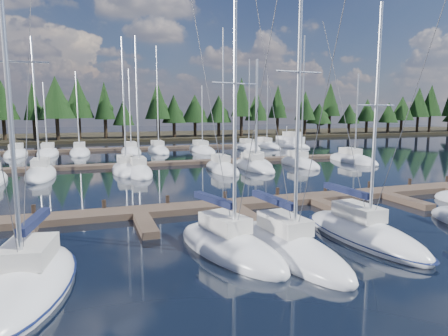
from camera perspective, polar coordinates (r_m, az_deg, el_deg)
name	(u,v)px	position (r m, az deg, el deg)	size (l,w,h in m)	color
ground	(187,179)	(37.99, -5.30, -1.52)	(260.00, 260.00, 0.00)	black
far_shore	(126,136)	(96.98, -13.80, 4.40)	(220.00, 30.00, 0.60)	black
main_dock	(233,207)	(26.08, 1.35, -5.55)	(44.00, 6.13, 0.90)	brown
back_docks	(154,155)	(57.00, -10.00, 1.86)	(50.00, 21.80, 0.40)	brown
front_sailboat_1	(27,284)	(16.43, -26.31, -14.58)	(4.36, 8.28, 14.48)	white
front_sailboat_2	(229,247)	(18.43, 0.73, -11.17)	(4.42, 7.89, 13.71)	white
front_sailboat_3	(289,248)	(18.47, 9.21, -11.23)	(3.35, 8.45, 14.53)	white
front_sailboat_4	(363,234)	(21.43, 19.21, -8.90)	(3.08, 8.69, 12.10)	white
back_sailboat_rows	(160,158)	(52.54, -9.20, 1.42)	(45.40, 32.94, 16.71)	white
motor_yacht_right	(290,144)	(71.24, 9.43, 3.37)	(5.47, 9.38, 4.45)	white
tree_line	(122,105)	(86.88, -14.38, 8.66)	(185.98, 11.66, 13.83)	black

